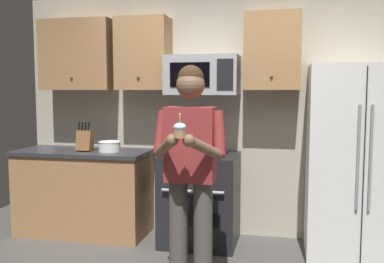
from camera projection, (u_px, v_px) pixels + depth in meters
The scene contains 10 objects.
wall_back at pixel (221, 115), 4.70m from camera, with size 4.40×0.10×2.60m, color #B7AD99.
oven_range at pixel (200, 199), 4.43m from camera, with size 0.76×0.70×0.93m.
microwave at pixel (203, 75), 4.43m from camera, with size 0.74×0.41×0.40m.
refrigerator at pixel (357, 162), 4.03m from camera, with size 0.90×0.75×1.80m.
cabinet_row_upper at pixel (150, 54), 4.58m from camera, with size 2.78×0.36×0.76m.
counter_left at pixel (84, 192), 4.73m from camera, with size 1.44×0.66×0.92m.
knife_block at pixel (85, 140), 4.62m from camera, with size 0.16×0.15×0.32m.
bowl_large_white at pixel (110, 146), 4.58m from camera, with size 0.24×0.24×0.11m.
person at pixel (190, 164), 3.37m from camera, with size 0.60×0.48×1.76m.
cupcake at pixel (180, 130), 3.02m from camera, with size 0.09×0.09×0.17m.
Camera 1 is at (0.71, -2.90, 1.57)m, focal length 40.55 mm.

